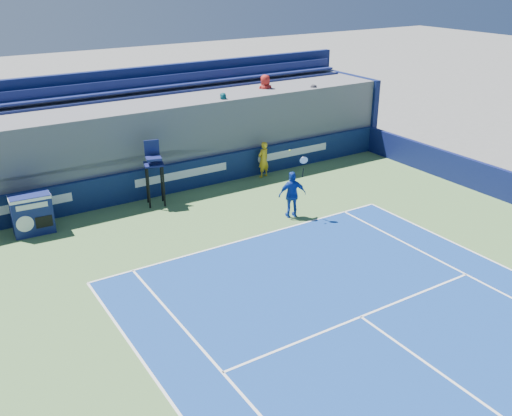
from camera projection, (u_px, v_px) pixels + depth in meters
ball_person at (263, 159)px, 24.28m from camera, size 0.64×0.49×1.56m
back_hoarding at (182, 177)px, 22.87m from camera, size 20.40×0.21×1.20m
match_clock at (32, 213)px, 19.15m from camera, size 1.36×0.80×1.40m
umpire_chair at (154, 166)px, 21.18m from camera, size 0.86×0.86×2.48m
tennis_player at (292, 194)px, 20.35m from camera, size 1.09×0.72×2.57m
stadium_seating at (159, 135)px, 23.98m from camera, size 21.00×4.05×4.40m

